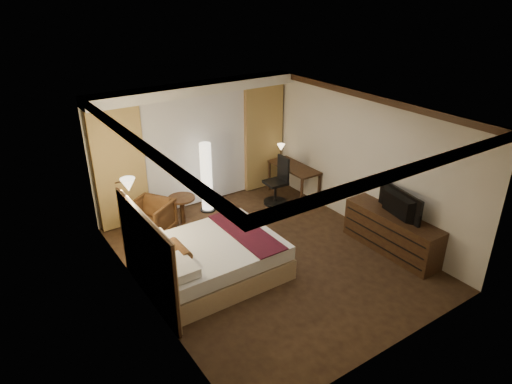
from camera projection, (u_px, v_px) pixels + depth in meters
floor at (268, 257)px, 8.27m from camera, size 4.50×5.50×0.01m
ceiling at (270, 111)px, 7.12m from camera, size 4.50×5.50×0.01m
back_wall at (194, 145)px, 9.75m from camera, size 4.50×0.02×2.70m
left_wall at (142, 227)px, 6.55m from camera, size 0.02×5.50×2.70m
right_wall at (364, 162)px, 8.83m from camera, size 0.02×5.50×2.70m
crown_molding at (270, 115)px, 7.14m from camera, size 4.50×5.50×0.12m
soffit at (197, 89)px, 9.03m from camera, size 4.50×0.50×0.20m
curtain_sheer at (196, 150)px, 9.73m from camera, size 2.48×0.04×2.45m
curtain_left_drape at (120, 168)px, 8.83m from camera, size 1.00×0.14×2.45m
curtain_right_drape at (263, 137)px, 10.55m from camera, size 1.00×0.14×2.45m
wall_sconce at (128, 185)px, 7.21m from camera, size 0.24×0.24×0.24m
bed at (213, 259)px, 7.63m from camera, size 2.20×1.71×0.64m
headboard at (148, 258)px, 6.88m from camera, size 0.12×2.01×1.50m
armchair at (151, 216)px, 8.88m from camera, size 0.99×1.00×0.76m
side_table at (182, 211)px, 9.26m from camera, size 0.55×0.55×0.60m
floor_lamp at (206, 177)px, 9.62m from camera, size 0.33×0.33×1.54m
desk at (293, 182)px, 10.41m from camera, size 0.55×1.30×0.75m
desk_lamp at (281, 153)px, 10.55m from camera, size 0.18×0.18×0.34m
office_chair at (276, 181)px, 10.02m from camera, size 0.55×0.55×1.08m
dresser at (392, 233)px, 8.32m from camera, size 0.50×1.91×0.74m
television at (395, 199)px, 8.02m from camera, size 0.83×1.19×0.14m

